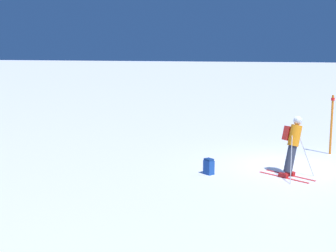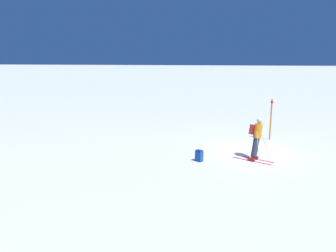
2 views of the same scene
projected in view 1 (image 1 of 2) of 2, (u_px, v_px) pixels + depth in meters
name	position (u px, v px, depth m)	size (l,w,h in m)	color
ground_plane	(290.00, 166.00, 15.58)	(300.00, 300.00, 0.00)	white
skier	(293.00, 142.00, 14.37)	(1.48, 1.76, 1.86)	red
spare_backpack	(209.00, 167.00, 14.55)	(0.35, 0.37, 0.50)	#194293
trail_marker	(332.00, 122.00, 17.27)	(0.13, 0.13, 2.21)	orange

